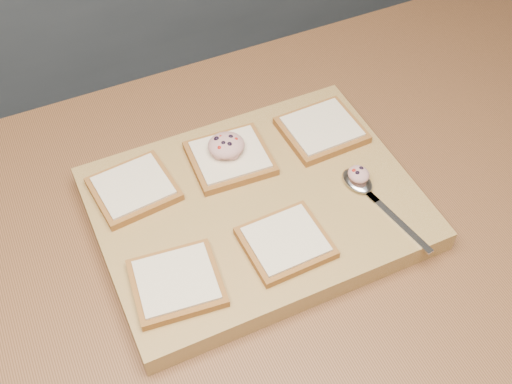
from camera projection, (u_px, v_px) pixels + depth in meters
island_counter at (245, 370)px, 1.27m from camera, size 2.00×0.80×0.90m
cutting_board at (256, 208)px, 0.94m from camera, size 0.45×0.35×0.04m
bread_far_left at (134, 188)px, 0.93m from camera, size 0.12×0.11×0.02m
bread_far_center at (230, 158)px, 0.97m from camera, size 0.12×0.11×0.02m
bread_far_right at (322, 129)px, 1.01m from camera, size 0.12×0.11×0.02m
bread_near_left at (176, 282)px, 0.83m from camera, size 0.12×0.12×0.02m
bread_near_center at (286, 242)px, 0.87m from camera, size 0.11×0.10×0.02m
tuna_salad_dollop at (226, 145)px, 0.96m from camera, size 0.06×0.05×0.03m
spoon at (363, 187)px, 0.93m from camera, size 0.05×0.18×0.01m
spoon_salad at (359, 174)px, 0.93m from camera, size 0.03×0.03×0.02m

